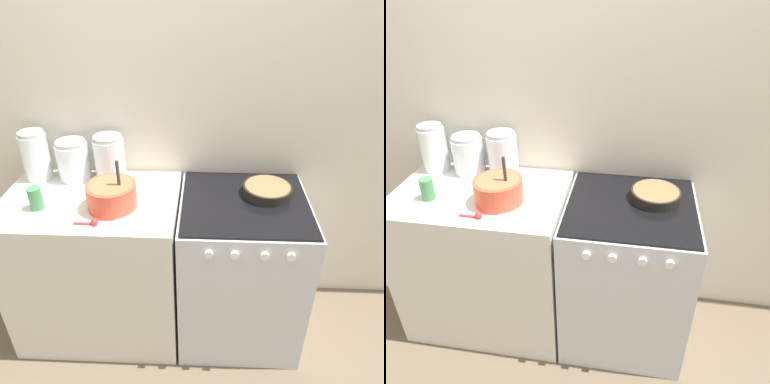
{
  "view_description": "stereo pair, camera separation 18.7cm",
  "coord_description": "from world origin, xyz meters",
  "views": [
    {
      "loc": [
        0.15,
        -1.29,
        1.93
      ],
      "look_at": [
        0.08,
        0.31,
        0.95
      ],
      "focal_mm": 35.0,
      "sensor_mm": 36.0,
      "label": 1
    },
    {
      "loc": [
        0.33,
        -1.27,
        1.93
      ],
      "look_at": [
        0.08,
        0.31,
        0.95
      ],
      "focal_mm": 35.0,
      "sensor_mm": 36.0,
      "label": 2
    }
  ],
  "objects": [
    {
      "name": "ground_plane",
      "position": [
        0.0,
        0.0,
        0.0
      ],
      "size": [
        12.0,
        12.0,
        0.0
      ],
      "primitive_type": "plane",
      "color": "brown"
    },
    {
      "name": "countertop_cabinet",
      "position": [
        -0.45,
        0.32,
        0.45
      ],
      "size": [
        0.91,
        0.63,
        0.9
      ],
      "color": "silver",
      "rests_on": "ground_plane"
    },
    {
      "name": "measuring_spoon",
      "position": [
        -0.37,
        0.08,
        0.92
      ],
      "size": [
        0.12,
        0.04,
        0.04
      ],
      "color": "red",
      "rests_on": "countertop_cabinet"
    },
    {
      "name": "storage_jar_middle",
      "position": [
        -0.59,
        0.52,
        1.0
      ],
      "size": [
        0.17,
        0.17,
        0.22
      ],
      "color": "silver",
      "rests_on": "countertop_cabinet"
    },
    {
      "name": "recipe_page",
      "position": [
        -0.18,
        0.17,
        0.91
      ],
      "size": [
        0.3,
        0.34,
        0.01
      ],
      "color": "white",
      "rests_on": "countertop_cabinet"
    },
    {
      "name": "storage_jar_right",
      "position": [
        -0.38,
        0.52,
        1.01
      ],
      "size": [
        0.17,
        0.17,
        0.25
      ],
      "color": "silver",
      "rests_on": "countertop_cabinet"
    },
    {
      "name": "storage_jar_left",
      "position": [
        -0.79,
        0.52,
        1.02
      ],
      "size": [
        0.15,
        0.15,
        0.27
      ],
      "color": "silver",
      "rests_on": "countertop_cabinet"
    },
    {
      "name": "mixing_bowl",
      "position": [
        -0.31,
        0.24,
        0.98
      ],
      "size": [
        0.24,
        0.24,
        0.25
      ],
      "color": "#D84C33",
      "rests_on": "countertop_cabinet"
    },
    {
      "name": "wall_back",
      "position": [
        0.0,
        0.66,
        1.2
      ],
      "size": [
        4.82,
        0.05,
        2.4
      ],
      "color": "beige",
      "rests_on": "ground_plane"
    },
    {
      "name": "tin_can",
      "position": [
        -0.68,
        0.21,
        0.96
      ],
      "size": [
        0.07,
        0.07,
        0.11
      ],
      "color": "#3F7F4C",
      "rests_on": "countertop_cabinet"
    },
    {
      "name": "stove",
      "position": [
        0.35,
        0.32,
        0.45
      ],
      "size": [
        0.66,
        0.65,
        0.9
      ],
      "color": "silver",
      "rests_on": "ground_plane"
    },
    {
      "name": "baking_pan",
      "position": [
        0.46,
        0.39,
        0.93
      ],
      "size": [
        0.25,
        0.25,
        0.05
      ],
      "color": "black",
      "rests_on": "stove"
    }
  ]
}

